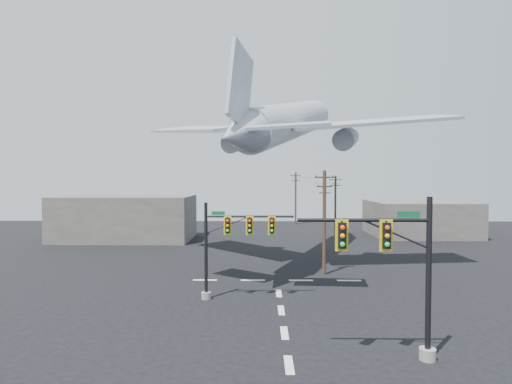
{
  "coord_description": "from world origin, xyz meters",
  "views": [
    {
      "loc": [
        -1.23,
        -23.25,
        8.59
      ],
      "look_at": [
        -1.64,
        5.0,
        7.6
      ],
      "focal_mm": 30.0,
      "sensor_mm": 36.0,
      "label": 1
    }
  ],
  "objects_px": {
    "airliner": "(289,122)",
    "utility_pole_c": "(335,204)",
    "utility_pole_a": "(324,220)",
    "signal_mast_far": "(228,245)",
    "utility_pole_b": "(325,215)",
    "utility_pole_d": "(296,197)",
    "signal_mast_near": "(401,274)"
  },
  "relations": [
    {
      "from": "signal_mast_far",
      "to": "utility_pole_c",
      "type": "bearing_deg",
      "value": 68.15
    },
    {
      "from": "utility_pole_a",
      "to": "utility_pole_c",
      "type": "height_order",
      "value": "utility_pole_a"
    },
    {
      "from": "utility_pole_a",
      "to": "airliner",
      "type": "xyz_separation_m",
      "value": [
        -2.72,
        6.11,
        9.34
      ]
    },
    {
      "from": "signal_mast_far",
      "to": "utility_pole_b",
      "type": "xyz_separation_m",
      "value": [
        9.56,
        19.25,
        0.37
      ]
    },
    {
      "from": "utility_pole_c",
      "to": "utility_pole_d",
      "type": "distance_m",
      "value": 16.2
    },
    {
      "from": "airliner",
      "to": "signal_mast_far",
      "type": "bearing_deg",
      "value": 179.01
    },
    {
      "from": "utility_pole_b",
      "to": "utility_pole_d",
      "type": "xyz_separation_m",
      "value": [
        -1.06,
        28.87,
        0.76
      ]
    },
    {
      "from": "utility_pole_c",
      "to": "utility_pole_d",
      "type": "height_order",
      "value": "utility_pole_d"
    },
    {
      "from": "signal_mast_far",
      "to": "utility_pole_a",
      "type": "height_order",
      "value": "utility_pole_a"
    },
    {
      "from": "utility_pole_a",
      "to": "airliner",
      "type": "distance_m",
      "value": 11.49
    },
    {
      "from": "signal_mast_near",
      "to": "airliner",
      "type": "xyz_separation_m",
      "value": [
        -3.73,
        23.76,
        10.07
      ]
    },
    {
      "from": "utility_pole_a",
      "to": "utility_pole_b",
      "type": "bearing_deg",
      "value": 62.36
    },
    {
      "from": "signal_mast_near",
      "to": "airliner",
      "type": "relative_size",
      "value": 0.24
    },
    {
      "from": "utility_pole_c",
      "to": "airliner",
      "type": "height_order",
      "value": "airliner"
    },
    {
      "from": "utility_pole_c",
      "to": "airliner",
      "type": "xyz_separation_m",
      "value": [
        -7.93,
        -18.71,
        9.55
      ]
    },
    {
      "from": "utility_pole_a",
      "to": "signal_mast_near",
      "type": "bearing_deg",
      "value": -105.94
    },
    {
      "from": "signal_mast_far",
      "to": "utility_pole_b",
      "type": "distance_m",
      "value": 21.49
    },
    {
      "from": "signal_mast_near",
      "to": "utility_pole_d",
      "type": "xyz_separation_m",
      "value": [
        -0.37,
        58.01,
        0.89
      ]
    },
    {
      "from": "utility_pole_a",
      "to": "utility_pole_c",
      "type": "xyz_separation_m",
      "value": [
        5.21,
        24.82,
        -0.21
      ]
    },
    {
      "from": "utility_pole_d",
      "to": "utility_pole_c",
      "type": "bearing_deg",
      "value": -93.01
    },
    {
      "from": "utility_pole_d",
      "to": "utility_pole_a",
      "type": "bearing_deg",
      "value": -110.32
    },
    {
      "from": "utility_pole_c",
      "to": "signal_mast_far",
      "type": "bearing_deg",
      "value": -109.11
    },
    {
      "from": "utility_pole_b",
      "to": "airliner",
      "type": "distance_m",
      "value": 12.13
    },
    {
      "from": "utility_pole_c",
      "to": "utility_pole_a",
      "type": "bearing_deg",
      "value": -99.11
    },
    {
      "from": "utility_pole_a",
      "to": "signal_mast_far",
      "type": "bearing_deg",
      "value": -154.56
    },
    {
      "from": "utility_pole_c",
      "to": "airliner",
      "type": "distance_m",
      "value": 22.46
    },
    {
      "from": "signal_mast_near",
      "to": "utility_pole_c",
      "type": "xyz_separation_m",
      "value": [
        4.2,
        42.48,
        0.52
      ]
    },
    {
      "from": "signal_mast_far",
      "to": "utility_pole_d",
      "type": "distance_m",
      "value": 48.88
    },
    {
      "from": "utility_pole_d",
      "to": "signal_mast_near",
      "type": "bearing_deg",
      "value": -109.04
    },
    {
      "from": "utility_pole_d",
      "to": "airliner",
      "type": "height_order",
      "value": "airliner"
    },
    {
      "from": "airliner",
      "to": "utility_pole_c",
      "type": "bearing_deg",
      "value": -3.62
    },
    {
      "from": "utility_pole_a",
      "to": "airliner",
      "type": "bearing_deg",
      "value": 94.77
    }
  ]
}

